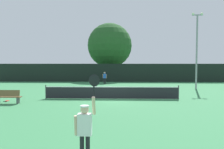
% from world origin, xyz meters
% --- Properties ---
extents(ground_plane, '(120.00, 120.00, 0.00)m').
position_xyz_m(ground_plane, '(0.00, 0.00, 0.00)').
color(ground_plane, '#387F4C').
extents(tennis_net, '(10.31, 0.08, 1.07)m').
position_xyz_m(tennis_net, '(0.00, 0.00, 0.51)').
color(tennis_net, '#232328').
rests_on(tennis_net, ground).
extents(perimeter_fence, '(34.75, 0.12, 2.69)m').
position_xyz_m(perimeter_fence, '(0.00, 15.18, 1.34)').
color(perimeter_fence, black).
rests_on(perimeter_fence, ground).
extents(player_serving, '(0.68, 0.39, 2.45)m').
position_xyz_m(player_serving, '(-0.38, -10.60, 1.07)').
color(player_serving, white).
rests_on(player_serving, ground).
extents(player_receiving, '(0.57, 0.23, 1.56)m').
position_xyz_m(player_receiving, '(-1.30, 11.89, 0.95)').
color(player_receiving, blue).
rests_on(player_receiving, ground).
extents(tennis_ball, '(0.07, 0.07, 0.07)m').
position_xyz_m(tennis_ball, '(2.46, 1.55, 0.03)').
color(tennis_ball, '#CCE033').
rests_on(tennis_ball, ground).
extents(spare_racket, '(0.28, 0.52, 0.04)m').
position_xyz_m(spare_racket, '(-7.58, -1.16, 0.02)').
color(spare_racket, black).
rests_on(spare_racket, ground).
extents(courtside_bench, '(1.80, 0.44, 0.95)m').
position_xyz_m(courtside_bench, '(-7.03, -2.11, 0.48)').
color(courtside_bench, brown).
rests_on(courtside_bench, ground).
extents(light_pole, '(1.18, 0.28, 8.11)m').
position_xyz_m(light_pole, '(8.85, 6.69, 4.62)').
color(light_pole, gray).
rests_on(light_pole, ground).
extents(large_tree, '(7.51, 7.51, 9.53)m').
position_xyz_m(large_tree, '(-0.96, 20.12, 5.77)').
color(large_tree, brown).
rests_on(large_tree, ground).
extents(parked_car_near, '(2.14, 4.30, 1.69)m').
position_xyz_m(parked_car_near, '(-2.68, 20.99, 0.78)').
color(parked_car_near, '#B7B7BC').
rests_on(parked_car_near, ground).
extents(parked_car_mid, '(1.95, 4.22, 1.69)m').
position_xyz_m(parked_car_mid, '(1.99, 21.00, 0.78)').
color(parked_car_mid, red).
rests_on(parked_car_mid, ground).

